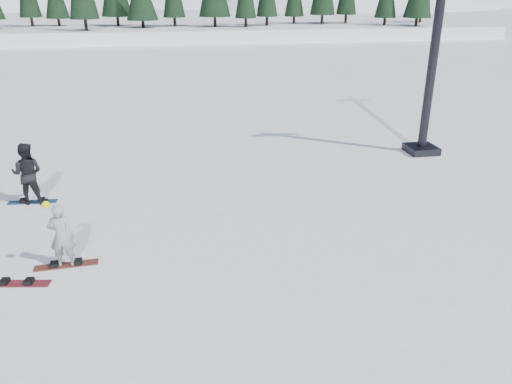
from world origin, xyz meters
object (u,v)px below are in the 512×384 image
Objects in this scene: snowboard_loose_b at (17,284)px; snowboarder_man at (27,173)px; lift_tower at (431,75)px; snowboarder_woman at (61,235)px.

snowboarder_man is at bearing 108.09° from snowboard_loose_b.
snowboarder_woman is at bearing -152.07° from lift_tower.
snowboarder_man reaches higher than snowboard_loose_b.
snowboard_loose_b is at bearing 103.93° from snowboarder_man.
snowboard_loose_b is (0.75, -4.89, -0.96)m from snowboarder_man.
snowboard_loose_b is (-13.79, -7.51, -3.13)m from lift_tower.
snowboard_loose_b is at bearing -151.62° from lift_tower.
snowboarder_man is at bearing -169.99° from lift_tower.
lift_tower reaches higher than snowboard_loose_b.
lift_tower is 14.72m from snowboarder_woman.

